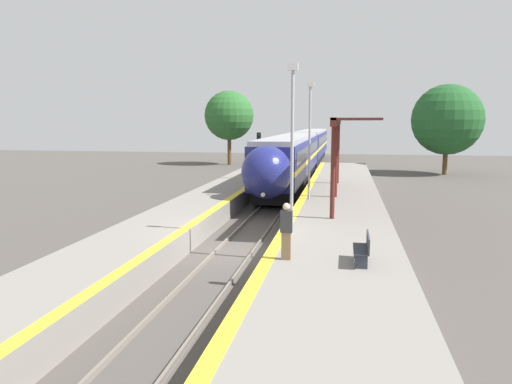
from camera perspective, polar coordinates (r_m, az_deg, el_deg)
ground_plane at (r=19.59m, az=-2.47°, el=-7.01°), size 120.00×120.00×0.00m
rail_left at (r=19.74m, az=-4.53°, el=-6.69°), size 0.08×90.00×0.15m
rail_right at (r=19.43m, az=-0.39°, el=-6.90°), size 0.08×90.00×0.15m
train at (r=49.26m, az=5.35°, el=4.81°), size 2.86×48.16×3.97m
platform_right at (r=19.02m, az=9.20°, el=-6.09°), size 4.41×64.00×0.96m
platform_left at (r=20.45m, az=-11.65°, el=-5.15°), size 3.21×64.00×0.96m
platform_bench at (r=15.03m, az=12.21°, el=-6.30°), size 0.44×1.44×0.89m
person_waiting at (r=15.06m, az=3.49°, el=-4.38°), size 0.36×0.23×1.73m
railway_signal at (r=35.84m, az=0.32°, el=4.16°), size 0.28×0.28×4.29m
lamppost_near at (r=17.94m, az=4.16°, el=5.92°), size 0.36×0.20×6.16m
lamppost_mid at (r=26.56m, az=6.16°, el=6.62°), size 0.36×0.20×6.16m
station_canopy at (r=27.52m, az=10.41°, el=7.63°), size 2.02×15.42×4.29m
background_tree_left at (r=58.55m, az=-3.09°, el=8.71°), size 5.70×5.70×8.57m
background_tree_right at (r=50.83m, az=21.02°, el=7.72°), size 6.64×6.64×8.54m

